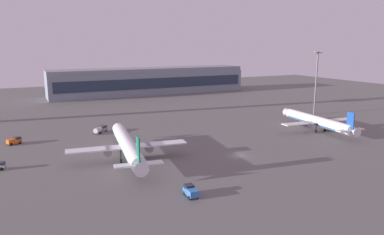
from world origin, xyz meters
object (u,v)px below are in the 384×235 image
(apron_light_west, at_px, (316,79))
(airplane_mid_apron, at_px, (128,146))
(maintenance_van, at_px, (191,191))
(airplane_near_gate, at_px, (318,121))
(cargo_loader, at_px, (14,141))
(fuel_truck, at_px, (100,129))
(pushback_tug, at_px, (1,166))

(apron_light_west, bearing_deg, airplane_mid_apron, -163.98)
(apron_light_west, bearing_deg, maintenance_van, -147.84)
(airplane_near_gate, distance_m, apron_light_west, 35.97)
(airplane_mid_apron, relative_size, apron_light_west, 1.48)
(cargo_loader, height_order, maintenance_van, same)
(fuel_truck, distance_m, maintenance_van, 63.40)
(cargo_loader, relative_size, pushback_tug, 1.33)
(cargo_loader, distance_m, maintenance_van, 68.51)
(airplane_mid_apron, height_order, airplane_near_gate, airplane_mid_apron)
(pushback_tug, distance_m, fuel_truck, 41.34)
(cargo_loader, distance_m, pushback_tug, 24.81)
(airplane_mid_apron, xyz_separation_m, airplane_near_gate, (71.27, 2.20, -0.38))
(apron_light_west, bearing_deg, cargo_loader, 178.14)
(maintenance_van, xyz_separation_m, apron_light_west, (89.25, 56.11, 14.78))
(cargo_loader, bearing_deg, fuel_truck, 70.71)
(airplane_mid_apron, height_order, cargo_loader, airplane_mid_apron)
(pushback_tug, distance_m, maintenance_van, 50.48)
(airplane_near_gate, distance_m, maintenance_van, 73.37)
(airplane_near_gate, bearing_deg, pushback_tug, -177.27)
(airplane_near_gate, height_order, apron_light_west, apron_light_west)
(cargo_loader, bearing_deg, maintenance_van, 3.04)
(pushback_tug, height_order, maintenance_van, maintenance_van)
(cargo_loader, bearing_deg, airplane_mid_apron, 16.37)
(cargo_loader, xyz_separation_m, apron_light_west, (122.17, -3.97, 14.78))
(pushback_tug, bearing_deg, fuel_truck, 148.39)
(airplane_near_gate, bearing_deg, cargo_loader, 168.88)
(airplane_mid_apron, bearing_deg, airplane_near_gate, 9.33)
(airplane_mid_apron, xyz_separation_m, apron_light_west, (94.19, 27.04, 11.92))
(fuel_truck, xyz_separation_m, apron_light_west, (94.51, -7.07, 14.59))
(fuel_truck, height_order, maintenance_van, fuel_truck)
(pushback_tug, xyz_separation_m, maintenance_van, (35.93, -35.46, 0.11))
(fuel_truck, bearing_deg, pushback_tug, -95.63)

